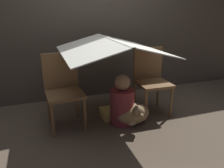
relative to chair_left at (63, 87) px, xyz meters
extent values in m
plane|color=brown|center=(0.60, -0.17, -0.50)|extent=(8.80, 8.80, 0.00)
cube|color=#4C4238|center=(0.60, 0.85, 0.75)|extent=(7.00, 0.05, 2.50)
cylinder|color=brown|center=(-0.17, -0.28, -0.29)|extent=(0.04, 0.04, 0.41)
cylinder|color=brown|center=(0.20, -0.25, -0.29)|extent=(0.04, 0.04, 0.41)
cylinder|color=brown|center=(-0.19, 0.10, -0.29)|extent=(0.04, 0.04, 0.41)
cylinder|color=brown|center=(0.18, 0.12, -0.29)|extent=(0.04, 0.04, 0.41)
cube|color=brown|center=(0.00, -0.08, -0.06)|extent=(0.45, 0.45, 0.04)
cube|color=brown|center=(-0.01, 0.12, 0.18)|extent=(0.43, 0.06, 0.45)
cylinder|color=brown|center=(1.01, -0.26, -0.29)|extent=(0.04, 0.04, 0.41)
cylinder|color=brown|center=(1.38, -0.27, -0.29)|extent=(0.04, 0.04, 0.41)
cylinder|color=brown|center=(1.02, 0.11, -0.29)|extent=(0.04, 0.04, 0.41)
cylinder|color=brown|center=(1.39, 0.10, -0.29)|extent=(0.04, 0.04, 0.41)
cube|color=brown|center=(1.20, -0.08, -0.06)|extent=(0.44, 0.44, 0.04)
cube|color=brown|center=(1.21, 0.12, 0.18)|extent=(0.43, 0.05, 0.45)
cube|color=silver|center=(0.30, -0.08, 0.48)|extent=(0.60, 1.26, 0.17)
cube|color=silver|center=(0.90, -0.08, 0.48)|extent=(0.60, 1.26, 0.17)
cube|color=silver|center=(0.60, -0.08, 0.56)|extent=(0.04, 1.26, 0.01)
cylinder|color=maroon|center=(0.69, -0.21, -0.27)|extent=(0.30, 0.30, 0.45)
sphere|color=#9E7556|center=(0.69, -0.21, 0.05)|extent=(0.19, 0.19, 0.19)
ellipsoid|color=#9E7F56|center=(0.80, -0.28, -0.36)|extent=(0.45, 0.26, 0.27)
sphere|color=#9E7F56|center=(0.80, -0.45, -0.25)|extent=(0.15, 0.15, 0.15)
ellipsoid|color=#9E7F56|center=(0.80, -0.52, -0.26)|extent=(0.06, 0.07, 0.05)
cone|color=#9E7F56|center=(0.76, -0.45, -0.19)|extent=(0.05, 0.05, 0.07)
cone|color=#9E7F56|center=(0.85, -0.45, -0.19)|extent=(0.05, 0.05, 0.07)
cube|color=#E5CC66|center=(0.67, -0.01, -0.45)|extent=(0.37, 0.30, 0.10)
sphere|color=beige|center=(0.77, -0.32, -0.42)|extent=(0.16, 0.16, 0.16)
sphere|color=beige|center=(0.77, -0.32, -0.30)|extent=(0.09, 0.09, 0.09)
camera|label=1|loc=(-0.25, -2.55, 0.90)|focal=35.00mm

